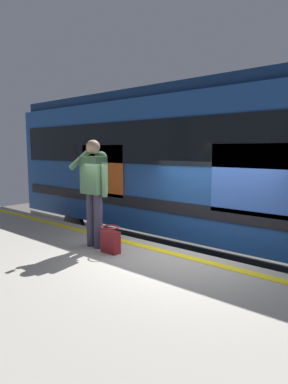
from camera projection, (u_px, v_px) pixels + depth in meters
The scene contains 8 objects.
ground_plane at pixel (183, 317), 5.50m from camera, with size 25.18×25.18×0.00m, color #4C4742.
platform at pixel (87, 334), 3.94m from camera, with size 15.32×3.97×1.14m, color #9E998E.
safety_line at pixel (173, 254), 5.13m from camera, with size 15.01×0.16×0.01m, color yellow.
track_rail_near at pixel (231, 282), 6.74m from camera, with size 19.91×0.08×0.16m, color slate.
track_rail_far at pixel (260, 264), 7.81m from camera, with size 19.91×0.08×0.16m, color slate.
train_carriage at pixel (202, 160), 7.74m from camera, with size 10.27×2.91×3.86m.
passenger at pixel (94, 184), 5.37m from camera, with size 0.57×0.55×1.73m.
handbag at pixel (110, 240), 5.16m from camera, with size 0.31×0.28×0.41m.
Camera 1 is at (-2.94, 4.33, 2.73)m, focal length 31.54 mm.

